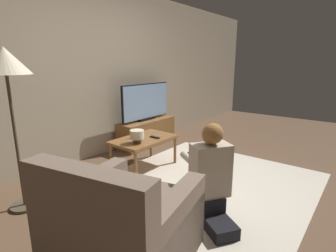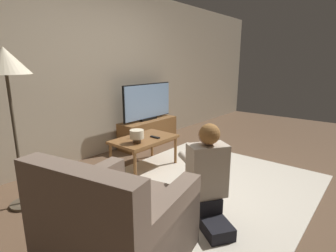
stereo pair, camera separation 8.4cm
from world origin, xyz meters
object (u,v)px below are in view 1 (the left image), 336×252
Objects in this scene: coffee_table at (144,141)px; person_kneeling at (211,175)px; armchair at (124,228)px; tv at (146,102)px; floor_lamp at (6,70)px; table_lamp at (137,135)px.

coffee_table is 0.95× the size of person_kneeling.
tv is at bearing -62.34° from armchair.
person_kneeling is at bearing -123.71° from tv.
coffee_table is at bearing -10.04° from floor_lamp.
person_kneeling is at bearing -112.41° from coffee_table.
armchair is 1.59m from table_lamp.
floor_lamp reaches higher than tv.
armchair reaches higher than coffee_table.
person_kneeling is at bearing -116.60° from armchair.
tv reaches higher than person_kneeling.
tv is 2.43m from floor_lamp.
armchair is 1.14× the size of person_kneeling.
floor_lamp is 1.57m from table_lamp.
coffee_table is 1.79m from armchair.
tv is 1.05× the size of armchair.
tv is 2.90m from armchair.
floor_lamp reaches higher than person_kneeling.
person_kneeling is at bearing -105.02° from table_lamp.
floor_lamp reaches higher than table_lamp.
tv is 1.32m from table_lamp.
coffee_table is 0.28m from table_lamp.
armchair is at bearing 19.03° from person_kneeling.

